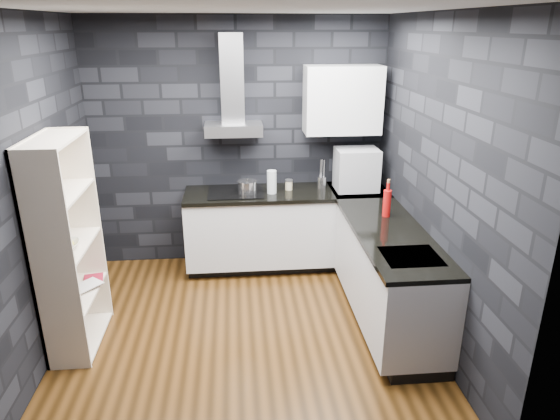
{
  "coord_description": "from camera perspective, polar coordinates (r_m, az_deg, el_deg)",
  "views": [
    {
      "loc": [
        -0.04,
        -3.81,
        2.59
      ],
      "look_at": [
        0.35,
        0.45,
        1.0
      ],
      "focal_mm": 32.0,
      "sensor_mm": 36.0,
      "label": 1
    }
  ],
  "objects": [
    {
      "name": "hood_body",
      "position": [
        5.34,
        -5.31,
        9.19
      ],
      "size": [
        0.6,
        0.34,
        0.12
      ],
      "primitive_type": "cube",
      "color": "#ACACB0",
      "rests_on": "wall_back"
    },
    {
      "name": "hood_chimney",
      "position": [
        5.33,
        -5.5,
        14.72
      ],
      "size": [
        0.24,
        0.2,
        0.9
      ],
      "primitive_type": "cube",
      "color": "#ACACB0",
      "rests_on": "hood_body"
    },
    {
      "name": "book_red",
      "position": [
        4.72,
        -21.72,
        -6.51
      ],
      "size": [
        0.17,
        0.06,
        0.22
      ],
      "primitive_type": "imported",
      "rotation": [
        0.0,
        0.0,
        0.21
      ],
      "color": "maroon",
      "rests_on": "bookshelf"
    },
    {
      "name": "toekick_right",
      "position": [
        4.86,
        12.34,
        -11.63
      ],
      "size": [
        0.5,
        1.78,
        0.1
      ],
      "primitive_type": "cube",
      "color": "black",
      "rests_on": "ground"
    },
    {
      "name": "toekick_back",
      "position": [
        5.77,
        0.68,
        -5.73
      ],
      "size": [
        2.18,
        0.5,
        0.1
      ],
      "primitive_type": "cube",
      "color": "black",
      "rests_on": "ground"
    },
    {
      "name": "bookshelf",
      "position": [
        4.42,
        -23.04,
        -3.84
      ],
      "size": [
        0.58,
        0.87,
        1.8
      ],
      "primitive_type": "cube",
      "rotation": [
        0.0,
        0.0,
        -0.32
      ],
      "color": "beige",
      "rests_on": "ground"
    },
    {
      "name": "fruit_bowl",
      "position": [
        4.35,
        -23.32,
        -3.71
      ],
      "size": [
        0.26,
        0.26,
        0.06
      ],
      "primitive_type": "imported",
      "rotation": [
        0.0,
        0.0,
        0.18
      ],
      "color": "silver",
      "rests_on": "bookshelf"
    },
    {
      "name": "cooktop",
      "position": [
        5.38,
        -5.08,
        2.07
      ],
      "size": [
        0.58,
        0.5,
        0.01
      ],
      "primitive_type": "cube",
      "color": "black",
      "rests_on": "counter_back_top"
    },
    {
      "name": "storage_jar",
      "position": [
        5.44,
        1.01,
        2.83
      ],
      "size": [
        0.09,
        0.09,
        0.1
      ],
      "primitive_type": "cylinder",
      "rotation": [
        0.0,
        0.0,
        0.09
      ],
      "color": "#C2B58B",
      "rests_on": "counter_back_top"
    },
    {
      "name": "counter_right_top",
      "position": [
        4.47,
        12.52,
        -2.62
      ],
      "size": [
        0.62,
        1.8,
        0.04
      ],
      "primitive_type": "cube",
      "color": "black",
      "rests_on": "counter_right_cab"
    },
    {
      "name": "red_bottle",
      "position": [
        4.76,
        12.12,
        0.75
      ],
      "size": [
        0.08,
        0.08,
        0.25
      ],
      "primitive_type": "cylinder",
      "rotation": [
        0.0,
        0.0,
        0.04
      ],
      "color": "#AA0F0D",
      "rests_on": "counter_right_top"
    },
    {
      "name": "upper_cabinet",
      "position": [
        5.41,
        7.15,
        12.38
      ],
      "size": [
        0.8,
        0.35,
        0.7
      ],
      "primitive_type": "cube",
      "color": "silver",
      "rests_on": "wall_back"
    },
    {
      "name": "counter_corner_top",
      "position": [
        5.55,
        9.0,
        2.2
      ],
      "size": [
        0.62,
        0.62,
        0.04
      ],
      "primitive_type": "cube",
      "color": "black",
      "rests_on": "counter_right_cab"
    },
    {
      "name": "counter_back_top",
      "position": [
        5.4,
        0.77,
        1.95
      ],
      "size": [
        2.2,
        0.62,
        0.04
      ],
      "primitive_type": "cube",
      "color": "black",
      "rests_on": "counter_back_cab"
    },
    {
      "name": "glass_vase",
      "position": [
        5.3,
        -0.95,
        3.23
      ],
      "size": [
        0.1,
        0.1,
        0.25
      ],
      "primitive_type": "cylinder",
      "rotation": [
        0.0,
        0.0,
        -0.04
      ],
      "color": "silver",
      "rests_on": "counter_back_top"
    },
    {
      "name": "ceiling",
      "position": [
        3.81,
        -4.99,
        21.98
      ],
      "size": [
        3.2,
        3.2,
        0.0
      ],
      "primitive_type": "plane",
      "rotation": [
        3.14,
        0.0,
        0.0
      ],
      "color": "silver"
    },
    {
      "name": "wall_back",
      "position": [
        5.57,
        -4.74,
        7.48
      ],
      "size": [
        3.2,
        0.05,
        2.7
      ],
      "primitive_type": "cube",
      "color": "black",
      "rests_on": "ground"
    },
    {
      "name": "counter_right_cab",
      "position": [
        4.64,
        12.27,
        -7.16
      ],
      "size": [
        0.6,
        1.8,
        0.76
      ],
      "primitive_type": "cube",
      "color": "silver",
      "rests_on": "ground"
    },
    {
      "name": "wall_front",
      "position": [
        2.51,
        -3.67,
        -9.27
      ],
      "size": [
        3.2,
        0.05,
        2.7
      ],
      "primitive_type": "cube",
      "color": "black",
      "rests_on": "ground"
    },
    {
      "name": "appliance_garage",
      "position": [
        5.47,
        8.73,
        4.62
      ],
      "size": [
        0.45,
        0.35,
        0.45
      ],
      "primitive_type": "cube",
      "rotation": [
        0.0,
        0.0,
        0.01
      ],
      "color": "#A9AAB1",
      "rests_on": "counter_back_top"
    },
    {
      "name": "wall_left",
      "position": [
        4.31,
        -26.57,
        1.44
      ],
      "size": [
        0.05,
        3.2,
        2.7
      ],
      "primitive_type": "cube",
      "color": "black",
      "rests_on": "ground"
    },
    {
      "name": "ground",
      "position": [
        4.61,
        -3.94,
        -13.88
      ],
      "size": [
        3.2,
        3.2,
        0.0
      ],
      "primitive_type": "plane",
      "color": "#4A2B10"
    },
    {
      "name": "counter_back_cab",
      "position": [
        5.55,
        0.74,
        -1.93
      ],
      "size": [
        2.2,
        0.6,
        0.76
      ],
      "primitive_type": "cube",
      "color": "silver",
      "rests_on": "ground"
    },
    {
      "name": "wall_right",
      "position": [
        4.34,
        17.61,
        2.81
      ],
      "size": [
        0.05,
        3.2,
        2.7
      ],
      "primitive_type": "cube",
      "color": "black",
      "rests_on": "ground"
    },
    {
      "name": "pot",
      "position": [
        5.31,
        -3.76,
        2.59
      ],
      "size": [
        0.23,
        0.23,
        0.12
      ],
      "primitive_type": "cylinder",
      "rotation": [
        0.0,
        0.0,
        -0.22
      ],
      "color": "silver",
      "rests_on": "cooktop"
    },
    {
      "name": "utensil_crock",
      "position": [
        5.52,
        4.77,
        3.17
      ],
      "size": [
        0.12,
        0.12,
        0.12
      ],
      "primitive_type": "cylinder",
      "rotation": [
        0.0,
        0.0,
        0.25
      ],
      "color": "silver",
      "rests_on": "counter_back_top"
    },
    {
      "name": "book_second",
      "position": [
        4.66,
        -21.97,
        -6.55
      ],
      "size": [
        0.14,
        0.13,
        0.24
      ],
      "primitive_type": "imported",
      "rotation": [
        0.0,
        0.0,
        -0.72
      ],
      "color": "#B2B2B2",
      "rests_on": "bookshelf"
    },
    {
      "name": "sink_rim",
      "position": [
        4.04,
        14.75,
        -5.18
      ],
      "size": [
        0.44,
        0.4,
        0.01
      ],
      "primitive_type": "cube",
      "color": "#ACACB0",
      "rests_on": "counter_right_top"
    }
  ]
}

